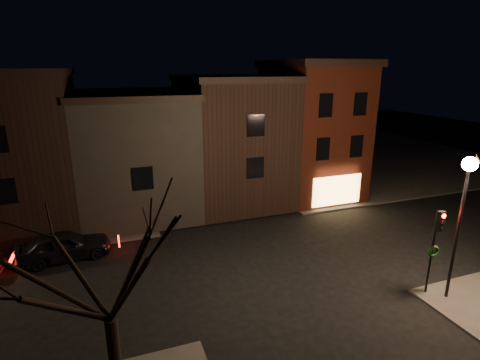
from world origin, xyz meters
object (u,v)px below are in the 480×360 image
at_px(parked_car_a, 64,246).
at_px(bare_tree_left, 102,250).
at_px(traffic_signal, 436,240).
at_px(street_lamp_near, 465,190).

bearing_deg(parked_car_a, bare_tree_left, -174.00).
height_order(traffic_signal, parked_car_a, traffic_signal).
bearing_deg(street_lamp_near, traffic_signal, 140.63).
distance_m(street_lamp_near, traffic_signal, 2.49).
bearing_deg(bare_tree_left, traffic_signal, 6.26).
bearing_deg(street_lamp_near, parked_car_a, 148.94).
xyz_separation_m(street_lamp_near, traffic_signal, (-0.60, 0.49, -2.37)).
xyz_separation_m(street_lamp_near, parked_car_a, (-16.49, 9.93, -4.38)).
distance_m(traffic_signal, parked_car_a, 18.59).
bearing_deg(bare_tree_left, parked_car_a, 101.84).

